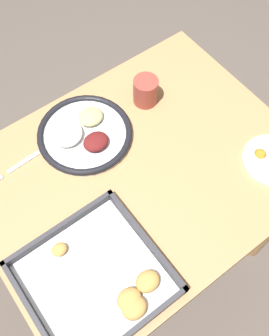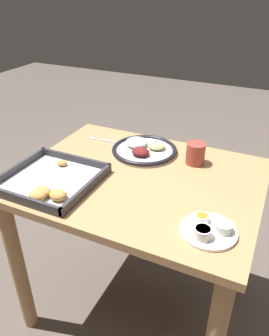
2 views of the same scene
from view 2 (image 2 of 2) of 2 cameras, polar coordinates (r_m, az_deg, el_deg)
name	(u,v)px [view 2 (image 2 of 2)]	position (r m, az deg, el deg)	size (l,w,h in m)	color
ground_plane	(138,302)	(1.73, 0.57, -22.37)	(8.00, 8.00, 0.00)	#564C44
dining_table	(139,206)	(1.32, 0.70, -6.59)	(0.90, 0.71, 0.73)	#AD7F51
dinner_plate	(144,149)	(1.41, 1.66, 3.27)	(0.28, 0.28, 0.05)	silver
fork	(113,142)	(1.50, -3.84, 4.57)	(0.22, 0.03, 0.00)	silver
saucer_plate	(209,229)	(0.99, 12.87, -10.37)	(0.17, 0.17, 0.04)	white
baking_tray	(51,182)	(1.22, -14.39, -2.35)	(0.33, 0.32, 0.04)	#333338
drinking_cup	(195,153)	(1.33, 10.58, 2.50)	(0.08, 0.08, 0.09)	#993D33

